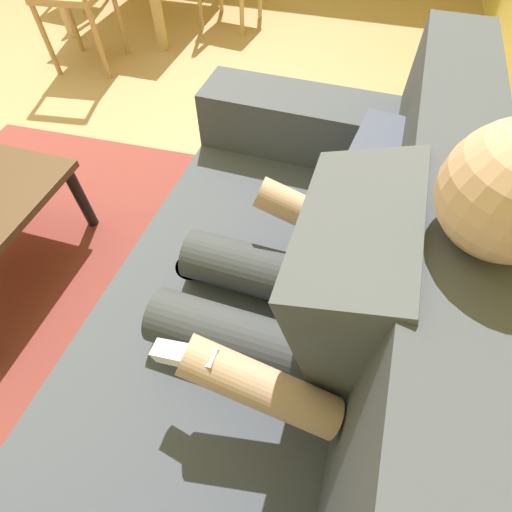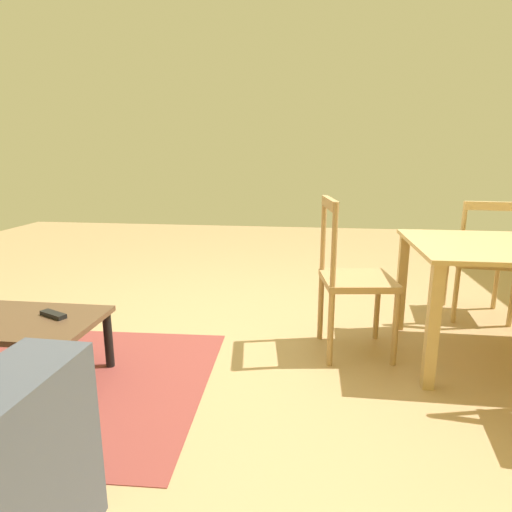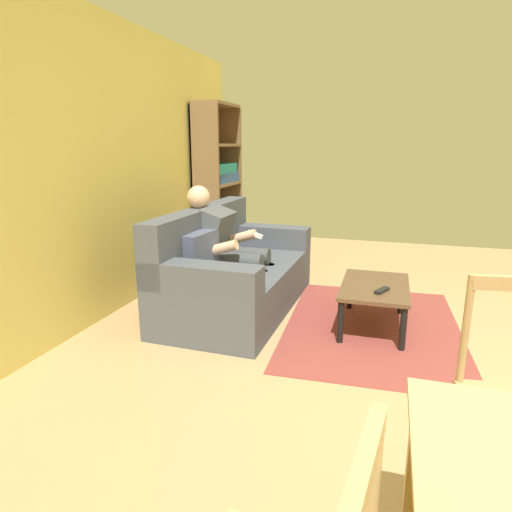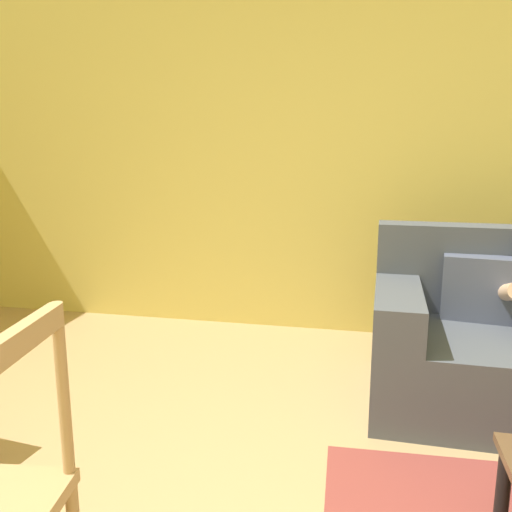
{
  "view_description": "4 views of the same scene",
  "coord_description": "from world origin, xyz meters",
  "px_view_note": "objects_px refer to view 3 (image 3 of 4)",
  "views": [
    {
      "loc": [
        1.7,
        2.14,
        1.39
      ],
      "look_at": [
        1.21,
        2.0,
        0.72
      ],
      "focal_mm": 26.33,
      "sensor_mm": 36.0,
      "label": 1
    },
    {
      "loc": [
        -0.43,
        2.77,
        1.23
      ],
      "look_at": [
        -0.25,
        1.39,
        0.9
      ],
      "focal_mm": 30.33,
      "sensor_mm": 36.0,
      "label": 2
    },
    {
      "loc": [
        -2.48,
        0.71,
        1.49
      ],
      "look_at": [
        -0.25,
        1.39,
        0.9
      ],
      "focal_mm": 31.04,
      "sensor_mm": 36.0,
      "label": 3
    },
    {
      "loc": [
        0.21,
        -0.81,
        1.37
      ],
      "look_at": [
        -0.25,
        1.39,
        0.9
      ],
      "focal_mm": 37.22,
      "sensor_mm": 36.0,
      "label": 4
    }
  ],
  "objects_px": {
    "tv_remote": "(382,290)",
    "bookshelf": "(217,197)",
    "couch": "(232,273)",
    "person_lounging": "(226,246)",
    "coffee_table": "(375,291)"
  },
  "relations": [
    {
      "from": "couch",
      "to": "tv_remote",
      "type": "relative_size",
      "value": 11.17
    },
    {
      "from": "couch",
      "to": "person_lounging",
      "type": "xyz_separation_m",
      "value": [
        0.01,
        0.05,
        0.25
      ]
    },
    {
      "from": "tv_remote",
      "to": "person_lounging",
      "type": "bearing_deg",
      "value": 13.85
    },
    {
      "from": "coffee_table",
      "to": "bookshelf",
      "type": "xyz_separation_m",
      "value": [
        1.76,
        2.09,
        0.5
      ]
    },
    {
      "from": "couch",
      "to": "bookshelf",
      "type": "xyz_separation_m",
      "value": [
        1.66,
        0.8,
        0.49
      ]
    },
    {
      "from": "coffee_table",
      "to": "tv_remote",
      "type": "xyz_separation_m",
      "value": [
        -0.17,
        -0.06,
        0.06
      ]
    },
    {
      "from": "coffee_table",
      "to": "tv_remote",
      "type": "bearing_deg",
      "value": -160.98
    },
    {
      "from": "tv_remote",
      "to": "bookshelf",
      "type": "xyz_separation_m",
      "value": [
        1.93,
        2.14,
        0.44
      ]
    },
    {
      "from": "couch",
      "to": "coffee_table",
      "type": "height_order",
      "value": "couch"
    },
    {
      "from": "person_lounging",
      "to": "bookshelf",
      "type": "relative_size",
      "value": 0.57
    },
    {
      "from": "coffee_table",
      "to": "bookshelf",
      "type": "bearing_deg",
      "value": 49.86
    },
    {
      "from": "tv_remote",
      "to": "couch",
      "type": "bearing_deg",
      "value": 13.64
    },
    {
      "from": "person_lounging",
      "to": "bookshelf",
      "type": "xyz_separation_m",
      "value": [
        1.66,
        0.75,
        0.24
      ]
    },
    {
      "from": "bookshelf",
      "to": "coffee_table",
      "type": "bearing_deg",
      "value": -130.14
    },
    {
      "from": "couch",
      "to": "bookshelf",
      "type": "bearing_deg",
      "value": 25.7
    }
  ]
}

